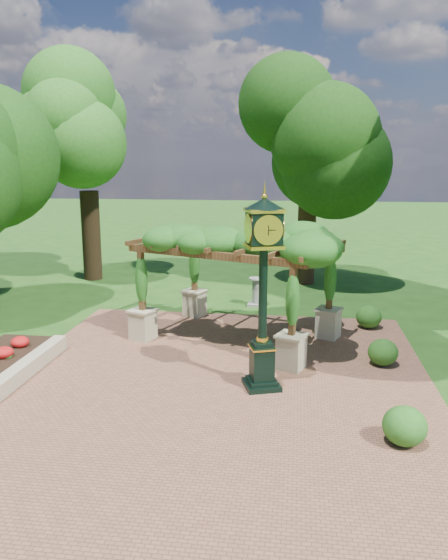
# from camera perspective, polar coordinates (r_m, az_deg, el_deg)

# --- Properties ---
(ground) EXTENTS (120.00, 120.00, 0.00)m
(ground) POSITION_cam_1_polar(r_m,az_deg,el_deg) (11.85, -1.68, -13.08)
(ground) COLOR #1E4714
(ground) RESTS_ON ground
(brick_plaza) EXTENTS (10.00, 12.00, 0.04)m
(brick_plaza) POSITION_cam_1_polar(r_m,az_deg,el_deg) (12.74, -0.93, -11.09)
(brick_plaza) COLOR brown
(brick_plaza) RESTS_ON ground
(border_wall) EXTENTS (0.35, 5.00, 0.40)m
(border_wall) POSITION_cam_1_polar(r_m,az_deg,el_deg) (13.66, -20.99, -9.46)
(border_wall) COLOR #C6B793
(border_wall) RESTS_ON ground
(pedestal_clock) EXTENTS (1.09, 1.09, 4.37)m
(pedestal_clock) POSITION_cam_1_polar(r_m,az_deg,el_deg) (11.90, 4.12, 0.36)
(pedestal_clock) COLOR black
(pedestal_clock) RESTS_ON brick_plaza
(pergola) EXTENTS (6.19, 5.07, 3.36)m
(pergola) POSITION_cam_1_polar(r_m,az_deg,el_deg) (15.30, 1.30, 3.63)
(pergola) COLOR #BFB68E
(pergola) RESTS_ON brick_plaza
(sundial) EXTENTS (0.60, 0.60, 1.02)m
(sundial) POSITION_cam_1_polar(r_m,az_deg,el_deg) (19.46, 3.39, -1.43)
(sundial) COLOR gray
(sundial) RESTS_ON ground
(shrub_front) EXTENTS (0.89, 0.89, 0.72)m
(shrub_front) POSITION_cam_1_polar(r_m,az_deg,el_deg) (10.72, 18.36, -14.27)
(shrub_front) COLOR #25601B
(shrub_front) RESTS_ON brick_plaza
(shrub_mid) EXTENTS (0.99, 0.99, 0.68)m
(shrub_mid) POSITION_cam_1_polar(r_m,az_deg,el_deg) (14.39, 16.27, -7.26)
(shrub_mid) COLOR #235317
(shrub_mid) RESTS_ON brick_plaza
(shrub_back) EXTENTS (1.01, 1.01, 0.70)m
(shrub_back) POSITION_cam_1_polar(r_m,az_deg,el_deg) (17.37, 14.90, -3.74)
(shrub_back) COLOR #275A1A
(shrub_back) RESTS_ON brick_plaza
(tree_west_far) EXTENTS (3.94, 3.94, 9.86)m
(tree_west_far) POSITION_cam_1_polar(r_m,az_deg,el_deg) (24.14, -14.31, 15.90)
(tree_west_far) COLOR black
(tree_west_far) RESTS_ON ground
(tree_north) EXTENTS (4.10, 4.10, 8.85)m
(tree_north) POSITION_cam_1_polar(r_m,az_deg,el_deg) (22.83, 8.95, 14.66)
(tree_north) COLOR #382416
(tree_north) RESTS_ON ground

